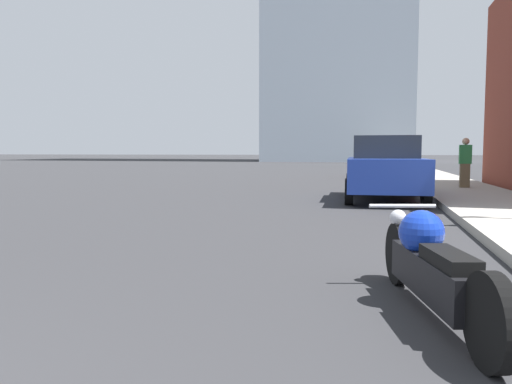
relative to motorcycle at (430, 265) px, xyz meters
name	(u,v)px	position (x,y,z in m)	size (l,w,h in m)	color
sidewalk	(409,167)	(2.29, 36.22, -0.32)	(2.47, 240.00, 0.15)	#9E998E
motorcycle	(430,265)	(0.00, 0.00, 0.00)	(0.82, 2.49, 0.80)	black
parked_car_blue	(384,168)	(-0.15, 9.53, 0.46)	(2.11, 4.64, 1.68)	#1E3899
parked_car_red	(381,160)	(-0.04, 22.22, 0.46)	(1.80, 3.81, 1.73)	red
parked_car_white	(380,157)	(0.10, 34.71, 0.47)	(2.05, 4.27, 1.72)	silver
parked_car_silver	(375,156)	(-0.16, 46.55, 0.50)	(2.03, 3.86, 1.80)	#BCBCC1
parked_car_green	(373,155)	(-0.34, 58.62, 0.48)	(2.05, 4.46, 1.76)	#1E6B33
pedestrian	(465,162)	(2.40, 12.77, 0.55)	(0.36, 0.22, 1.57)	brown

